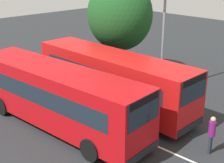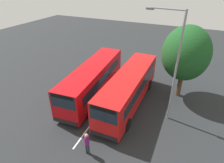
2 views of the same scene
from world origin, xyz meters
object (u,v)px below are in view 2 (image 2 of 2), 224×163
Objects in this scene: bus_far_left at (93,79)px; street_lamp at (174,63)px; bus_center_left at (129,88)px; pedestrian at (87,142)px; depot_tree at (186,53)px.

bus_far_left is 1.22× the size of street_lamp.
pedestrian is at bearing -4.73° from bus_center_left.
pedestrian is 0.20× the size of street_lamp.
pedestrian is at bearing 64.35° from street_lamp.
depot_tree is at bearing 129.56° from bus_center_left.
pedestrian is 11.80m from depot_tree.
street_lamp reaches higher than depot_tree.
depot_tree is (-3.47, 8.00, 2.82)m from bus_far_left.
bus_center_left is 6.02× the size of pedestrian.
street_lamp is at bearing 80.20° from bus_center_left.
depot_tree is at bearing -89.92° from street_lamp.
bus_center_left is 1.21× the size of street_lamp.
street_lamp is 1.25× the size of depot_tree.
bus_far_left is 6.10× the size of pedestrian.
depot_tree is (-10.28, 4.61, 3.51)m from pedestrian.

